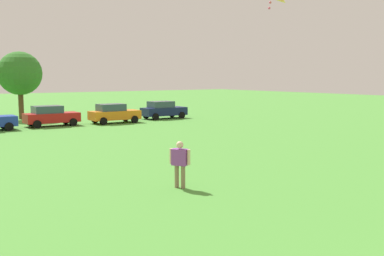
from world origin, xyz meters
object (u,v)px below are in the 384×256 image
parked_car_red_2 (51,116)px  tree_far_right (20,74)px  adult_bystander (180,160)px  parked_car_orange_3 (114,113)px  parked_car_navy_4 (163,110)px

parked_car_red_2 → tree_far_right: size_ratio=0.67×
adult_bystander → parked_car_orange_3: 24.13m
parked_car_red_2 → parked_car_orange_3: size_ratio=1.00×
parked_car_red_2 → adult_bystander: bearing=-96.5°
adult_bystander → parked_car_orange_3: (7.96, 22.78, -0.17)m
parked_car_red_2 → parked_car_orange_3: (5.30, -0.66, 0.00)m
tree_far_right → adult_bystander: bearing=-94.2°
parked_car_orange_3 → tree_far_right: bearing=124.0°
adult_bystander → parked_car_navy_4: bearing=-62.5°
parked_car_navy_4 → tree_far_right: bearing=147.5°
parked_car_red_2 → parked_car_navy_4: (11.00, 0.50, 0.00)m
adult_bystander → tree_far_right: size_ratio=0.27×
parked_car_navy_4 → tree_far_right: tree_far_right is taller
adult_bystander → parked_car_navy_4: 27.57m
parked_car_red_2 → parked_car_navy_4: same height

